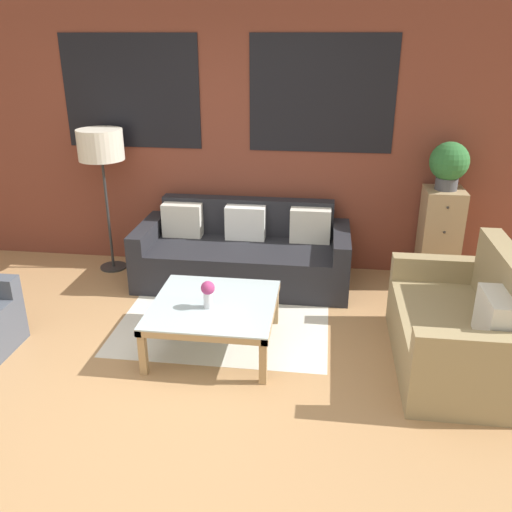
# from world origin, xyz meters

# --- Properties ---
(ground_plane) EXTENTS (16.00, 16.00, 0.00)m
(ground_plane) POSITION_xyz_m (0.00, 0.00, 0.00)
(ground_plane) COLOR #AD7F51
(wall_back_brick) EXTENTS (8.40, 0.09, 2.80)m
(wall_back_brick) POSITION_xyz_m (0.00, 2.44, 1.41)
(wall_back_brick) COLOR brown
(wall_back_brick) RESTS_ON ground_plane
(rug) EXTENTS (1.81, 1.71, 0.00)m
(rug) POSITION_xyz_m (0.21, 1.23, 0.00)
(rug) COLOR silver
(rug) RESTS_ON ground_plane
(couch_dark) EXTENTS (2.09, 0.88, 0.78)m
(couch_dark) POSITION_xyz_m (0.24, 1.95, 0.28)
(couch_dark) COLOR #232328
(couch_dark) RESTS_ON ground_plane
(settee_vintage) EXTENTS (0.80, 1.41, 0.92)m
(settee_vintage) POSITION_xyz_m (2.07, 0.64, 0.31)
(settee_vintage) COLOR #99845B
(settee_vintage) RESTS_ON ground_plane
(coffee_table) EXTENTS (0.96, 0.96, 0.39)m
(coffee_table) POSITION_xyz_m (0.21, 0.67, 0.34)
(coffee_table) COLOR silver
(coffee_table) RESTS_ON ground_plane
(floor_lamp) EXTENTS (0.45, 0.45, 1.48)m
(floor_lamp) POSITION_xyz_m (-1.20, 2.09, 1.28)
(floor_lamp) COLOR #2D2D2D
(floor_lamp) RESTS_ON ground_plane
(drawer_cabinet) EXTENTS (0.37, 0.41, 0.97)m
(drawer_cabinet) POSITION_xyz_m (2.16, 2.17, 0.48)
(drawer_cabinet) COLOR tan
(drawer_cabinet) RESTS_ON ground_plane
(potted_plant) EXTENTS (0.36, 0.36, 0.45)m
(potted_plant) POSITION_xyz_m (2.16, 2.17, 1.22)
(potted_plant) COLOR #47474C
(potted_plant) RESTS_ON drawer_cabinet
(flower_vase) EXTENTS (0.11, 0.11, 0.22)m
(flower_vase) POSITION_xyz_m (0.18, 0.59, 0.52)
(flower_vase) COLOR silver
(flower_vase) RESTS_ON coffee_table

